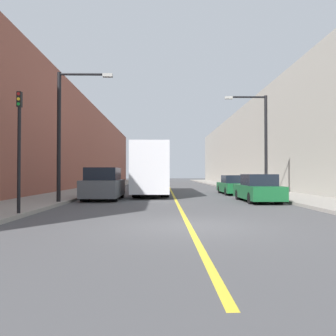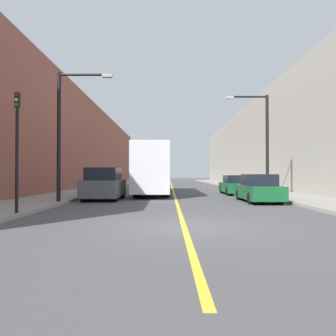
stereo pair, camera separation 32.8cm
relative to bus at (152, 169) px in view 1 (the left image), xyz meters
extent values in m
plane|color=#474749|center=(1.56, -15.56, -1.90)|extent=(200.00, 200.00, 0.00)
cube|color=gray|center=(-5.88, 14.44, -1.83)|extent=(3.45, 72.00, 0.15)
cube|color=gray|center=(9.01, 14.44, -1.83)|extent=(3.45, 72.00, 0.15)
cube|color=brown|center=(-9.61, 14.44, 3.08)|extent=(4.00, 72.00, 9.96)
cube|color=gray|center=(12.73, 14.44, 3.06)|extent=(4.00, 72.00, 9.93)
cube|color=gold|center=(1.56, 14.44, -1.90)|extent=(0.16, 72.00, 0.01)
cube|color=silver|center=(0.00, 0.01, 0.03)|extent=(2.40, 12.04, 3.24)
cube|color=black|center=(0.00, -5.98, 0.60)|extent=(2.04, 0.04, 1.46)
cylinder|color=black|center=(-0.94, -3.73, -1.37)|extent=(0.53, 1.07, 1.07)
cylinder|color=black|center=(0.94, -3.73, -1.37)|extent=(0.53, 1.07, 1.07)
cylinder|color=black|center=(-0.94, 3.74, -1.37)|extent=(0.53, 1.07, 1.07)
cylinder|color=black|center=(0.94, 3.74, -1.37)|extent=(0.53, 1.07, 1.07)
cube|color=#51565B|center=(-2.75, -5.53, -1.21)|extent=(2.05, 4.50, 0.97)
cube|color=black|center=(-2.75, -5.75, -0.36)|extent=(1.80, 2.47, 0.73)
cube|color=black|center=(-2.75, -7.75, -1.04)|extent=(1.74, 0.04, 0.44)
cylinder|color=black|center=(-3.54, -6.92, -1.56)|extent=(0.45, 0.68, 0.68)
cylinder|color=black|center=(-1.95, -6.92, -1.56)|extent=(0.45, 0.68, 0.68)
cylinder|color=black|center=(-3.54, -4.13, -1.56)|extent=(0.45, 0.68, 0.68)
cylinder|color=black|center=(-1.95, -4.13, -1.56)|extent=(0.45, 0.68, 0.68)
cube|color=#145128|center=(6.07, -7.15, -1.36)|extent=(1.75, 4.51, 0.73)
cube|color=black|center=(6.07, -7.37, -0.68)|extent=(1.54, 2.03, 0.62)
cube|color=black|center=(6.07, -9.37, -1.23)|extent=(1.49, 0.04, 0.33)
cylinder|color=black|center=(5.38, -8.55, -1.59)|extent=(0.39, 0.62, 0.62)
cylinder|color=black|center=(6.75, -8.55, -1.59)|extent=(0.39, 0.62, 0.62)
cylinder|color=black|center=(5.38, -5.75, -1.59)|extent=(0.39, 0.62, 0.62)
cylinder|color=black|center=(6.75, -5.75, -1.59)|extent=(0.39, 0.62, 0.62)
cube|color=#145128|center=(6.15, -0.55, -1.38)|extent=(1.79, 4.50, 0.68)
cube|color=black|center=(6.15, -0.78, -0.75)|extent=(1.58, 2.02, 0.58)
cube|color=black|center=(6.15, -2.77, -1.26)|extent=(1.52, 0.04, 0.31)
cylinder|color=black|center=(5.45, -1.95, -1.59)|extent=(0.39, 0.62, 0.62)
cylinder|color=black|center=(6.85, -1.95, -1.59)|extent=(0.39, 0.62, 0.62)
cylinder|color=black|center=(5.45, 0.84, -1.59)|extent=(0.39, 0.62, 0.62)
cylinder|color=black|center=(6.85, 0.84, -1.59)|extent=(0.39, 0.62, 0.62)
cylinder|color=black|center=(-4.45, -8.67, 1.52)|extent=(0.20, 0.20, 6.54)
cylinder|color=black|center=(-3.23, -8.67, 4.69)|extent=(2.45, 0.12, 0.12)
cube|color=#999993|center=(-2.01, -8.67, 4.64)|extent=(0.50, 0.24, 0.16)
cylinder|color=black|center=(7.58, -3.92, 1.52)|extent=(0.20, 0.20, 6.55)
cylinder|color=black|center=(6.35, -3.92, 4.69)|extent=(2.45, 0.12, 0.12)
cube|color=#999993|center=(5.13, -3.92, 4.64)|extent=(0.50, 0.24, 0.16)
cylinder|color=black|center=(-4.35, -13.47, 0.14)|extent=(0.12, 0.12, 3.79)
cube|color=black|center=(-4.35, -13.47, 2.32)|extent=(0.16, 0.16, 0.55)
cylinder|color=#B21919|center=(-4.35, -13.56, 2.50)|extent=(0.11, 0.02, 0.11)
cylinder|color=yellow|center=(-4.35, -13.56, 2.32)|extent=(0.11, 0.02, 0.11)
cylinder|color=green|center=(-4.35, -13.56, 2.14)|extent=(0.11, 0.02, 0.11)
camera|label=1|loc=(0.76, -25.24, -0.35)|focal=35.00mm
camera|label=2|loc=(1.09, -25.24, -0.35)|focal=35.00mm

